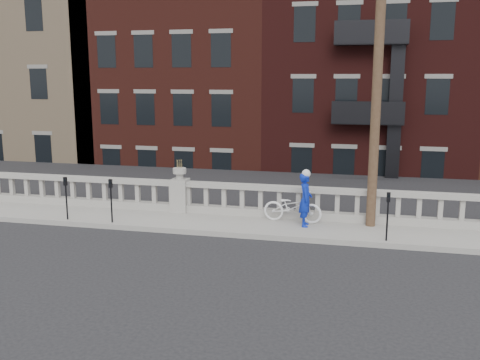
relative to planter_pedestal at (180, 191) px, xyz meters
name	(u,v)px	position (x,y,z in m)	size (l,w,h in m)	color
ground	(131,253)	(0.00, -3.95, -0.83)	(120.00, 120.00, 0.00)	black
sidewalk	(171,221)	(0.00, -0.95, -0.76)	(32.00, 2.20, 0.15)	gray
balustrade	(180,197)	(0.00, 0.00, -0.19)	(28.00, 0.34, 1.03)	gray
planter_pedestal	(180,191)	(0.00, 0.00, 0.00)	(0.55, 0.55, 1.76)	gray
lower_level	(284,106)	(0.56, 19.09, 1.80)	(80.00, 44.00, 20.80)	#605E59
utility_pole	(379,54)	(6.20, -0.35, 4.41)	(1.60, 0.28, 10.00)	#422D1E
parking_meter_b	(66,193)	(-3.13, -1.80, 0.17)	(0.10, 0.09, 1.36)	black
parking_meter_c	(111,196)	(-1.60, -1.80, 0.17)	(0.10, 0.09, 1.36)	black
parking_meter_d	(388,211)	(6.62, -1.80, 0.17)	(0.10, 0.09, 1.36)	black
bicycle	(293,207)	(3.84, -0.45, -0.20)	(0.63, 1.82, 0.96)	white
cyclist	(305,200)	(4.27, -0.83, 0.13)	(0.59, 0.39, 1.63)	#0B23AA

